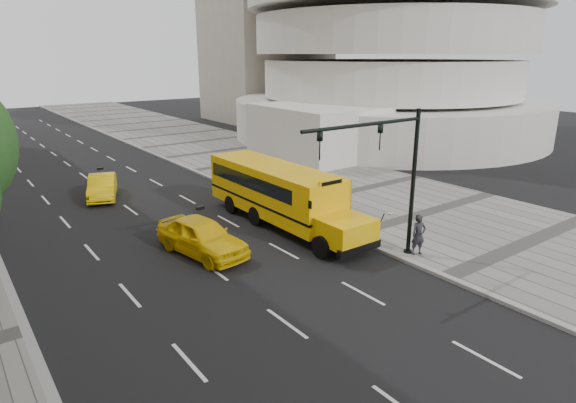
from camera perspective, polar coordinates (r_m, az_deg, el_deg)
ground at (r=24.68m, az=-12.17°, el=-3.45°), size 140.00×140.00×0.00m
sidewalk_museum at (r=31.21m, az=8.20°, el=1.25°), size 12.00×140.00×0.15m
curb_museum at (r=27.48m, az=-0.77°, el=-0.76°), size 0.30×140.00×0.15m
curb_far at (r=22.88m, az=-30.78°, el=-7.05°), size 0.30×140.00×0.15m
guggenheim at (r=55.66m, az=8.25°, el=22.15°), size 33.20×42.20×35.00m
school_bus at (r=24.83m, az=-1.30°, el=1.35°), size 2.96×11.56×3.19m
taxi_near at (r=21.51m, az=-10.18°, el=-4.08°), size 2.79×5.12×1.65m
taxi_far at (r=31.59m, az=-21.16°, el=1.65°), size 2.87×4.60×1.43m
pedestrian at (r=21.49m, az=15.21°, el=-3.83°), size 0.76×0.62×1.79m
traffic_signal at (r=19.66m, az=12.16°, el=3.76°), size 6.18×0.36×6.40m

